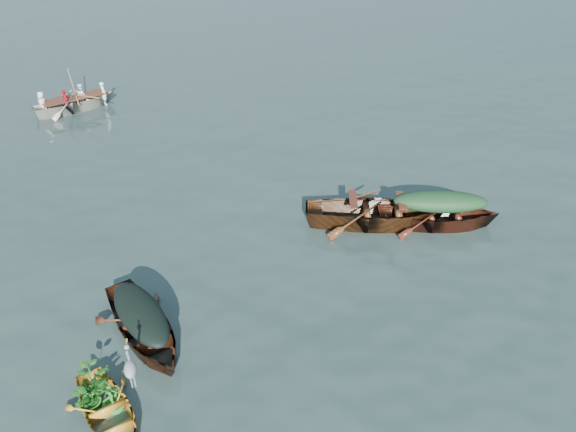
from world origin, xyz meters
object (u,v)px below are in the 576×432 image
open_wooden_boat (374,225)px  rowed_boat (77,110)px  dark_covered_boat (146,337)px  heron (131,374)px  yellow_dinghy (110,421)px  green_tarp_boat (436,226)px

open_wooden_boat → rowed_boat: bearing=55.9°
dark_covered_boat → heron: size_ratio=4.31×
yellow_dinghy → heron: (0.49, 0.25, 0.81)m
yellow_dinghy → rowed_boat: (-1.59, 14.51, 0.00)m
dark_covered_boat → green_tarp_boat: size_ratio=0.89×
yellow_dinghy → dark_covered_boat: size_ratio=0.69×
dark_covered_boat → green_tarp_boat: green_tarp_boat is taller
yellow_dinghy → green_tarp_boat: 9.37m
rowed_boat → green_tarp_boat: bearing=-156.9°
rowed_boat → yellow_dinghy: bearing=165.3°
yellow_dinghy → heron: size_ratio=2.96×
dark_covered_boat → yellow_dinghy: bearing=-130.0°
open_wooden_boat → rowed_boat: 12.90m
open_wooden_boat → yellow_dinghy: bearing=140.3°
green_tarp_boat → dark_covered_boat: bearing=122.1°
yellow_dinghy → green_tarp_boat: size_ratio=0.61×
rowed_boat → dark_covered_boat: bearing=169.1°
rowed_boat → heron: 14.43m
dark_covered_boat → rowed_boat: (-2.26, 12.60, 0.00)m
green_tarp_boat → heron: size_ratio=4.86×
open_wooden_boat → heron: bearing=140.8°
dark_covered_boat → green_tarp_boat: bearing=-3.9°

